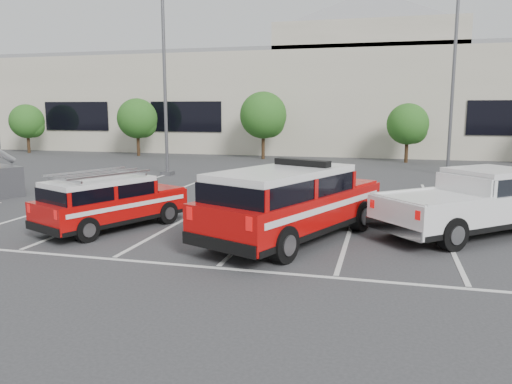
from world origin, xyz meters
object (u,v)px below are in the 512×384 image
(tree_left, at_px, (139,120))
(ladder_suv, at_px, (110,206))
(light_pole_left, at_px, (165,79))
(white_pickup, at_px, (476,208))
(tree_far_left, at_px, (28,123))
(tree_mid_right, at_px, (409,126))
(convention_building, at_px, (347,96))
(light_pole_mid, at_px, (453,79))
(fire_chief_suv, at_px, (291,208))
(tree_mid_left, at_px, (265,117))

(tree_left, relative_size, ladder_suv, 0.92)
(light_pole_left, relative_size, white_pickup, 1.71)
(tree_far_left, bearing_deg, tree_mid_right, 0.00)
(light_pole_left, bearing_deg, white_pickup, -34.85)
(convention_building, relative_size, tree_mid_right, 15.04)
(convention_building, height_order, light_pole_mid, convention_building)
(tree_far_left, distance_m, ladder_suv, 30.22)
(convention_building, xyz_separation_m, fire_chief_suv, (1.00, -31.81, -3.82))
(convention_building, distance_m, tree_far_left, 27.03)
(tree_mid_left, bearing_deg, tree_far_left, -180.00)
(convention_building, relative_size, light_pole_mid, 5.86)
(convention_building, bearing_deg, tree_mid_right, -63.43)
(tree_far_left, xyz_separation_m, tree_mid_left, (20.00, 0.00, 0.54))
(tree_mid_right, distance_m, light_pole_left, 16.72)
(light_pole_mid, distance_m, fire_chief_suv, 17.50)
(tree_mid_left, relative_size, light_pole_left, 0.47)
(convention_building, height_order, fire_chief_suv, convention_building)
(tree_mid_left, relative_size, light_pole_mid, 0.47)
(fire_chief_suv, xyz_separation_m, ladder_suv, (-5.54, -0.10, -0.19))
(convention_building, bearing_deg, light_pole_left, -112.39)
(tree_far_left, bearing_deg, light_pole_left, -30.71)
(convention_building, distance_m, fire_chief_suv, 32.05)
(tree_mid_left, relative_size, fire_chief_suv, 0.73)
(ladder_suv, bearing_deg, white_pickup, 35.57)
(tree_mid_right, xyz_separation_m, fire_chief_suv, (-3.91, -21.99, -1.60))
(tree_mid_left, height_order, fire_chief_suv, tree_mid_left)
(tree_mid_right, height_order, light_pole_left, light_pole_left)
(tree_left, relative_size, tree_mid_left, 0.91)
(light_pole_left, bearing_deg, tree_left, 124.52)
(tree_mid_left, distance_m, ladder_suv, 22.22)
(tree_mid_right, distance_m, ladder_suv, 24.09)
(light_pole_left, distance_m, fire_chief_suv, 15.66)
(convention_building, relative_size, light_pole_left, 5.86)
(fire_chief_suv, bearing_deg, convention_building, 114.95)
(tree_far_left, distance_m, white_pickup, 37.05)
(tree_mid_right, height_order, fire_chief_suv, tree_mid_right)
(convention_building, relative_size, ladder_suv, 12.44)
(tree_left, xyz_separation_m, fire_chief_suv, (16.09, -21.99, -1.87))
(light_pole_mid, bearing_deg, light_pole_left, -165.07)
(white_pickup, bearing_deg, tree_far_left, -164.27)
(convention_building, xyz_separation_m, tree_far_left, (-25.09, -9.82, -2.22))
(white_pickup, bearing_deg, ladder_suv, -120.31)
(tree_mid_right, xyz_separation_m, light_pole_mid, (1.91, -6.05, 2.68))
(tree_left, xyz_separation_m, light_pole_mid, (21.91, -6.05, 2.41))
(tree_mid_left, distance_m, light_pole_left, 10.73)
(light_pole_left, xyz_separation_m, fire_chief_suv, (9.18, -11.94, -4.29))
(tree_mid_left, height_order, tree_mid_right, tree_mid_left)
(convention_building, relative_size, white_pickup, 10.00)
(tree_far_left, height_order, tree_mid_right, same)
(tree_left, height_order, tree_mid_left, tree_mid_left)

